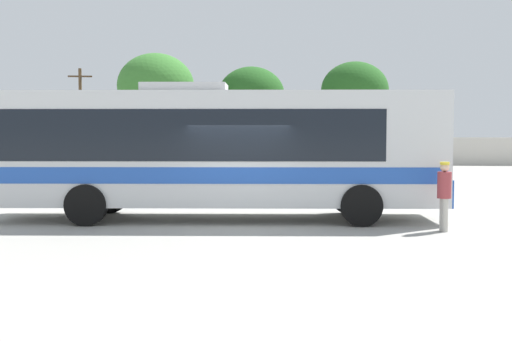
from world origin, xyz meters
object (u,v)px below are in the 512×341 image
Objects in this scene: parked_car_rightmost_black at (345,155)px; roadside_tree_left at (156,86)px; roadside_tree_midleft at (251,95)px; utility_pole_near at (81,113)px; parked_car_second_grey at (144,155)px; parked_car_third_dark_blue at (229,155)px; attendant_by_bus_door at (444,192)px; parked_car_leftmost_dark_blue at (62,155)px; coach_bus_silver_blue at (213,147)px; roadside_tree_midright at (355,90)px.

roadside_tree_left is at bearing 154.99° from parked_car_rightmost_black.
parked_car_rightmost_black is 0.63× the size of roadside_tree_midleft.
parked_car_rightmost_black is 0.66× the size of utility_pole_near.
parked_car_second_grey is 5.69m from parked_car_third_dark_blue.
roadside_tree_midleft is at bearing 14.52° from utility_pole_near.
roadside_tree_left is (-15.46, 32.67, 4.87)m from attendant_by_bus_door.
utility_pole_near reaches higher than attendant_by_bus_door.
parked_car_rightmost_black reaches higher than parked_car_leftmost_dark_blue.
parked_car_third_dark_blue is 0.54× the size of roadside_tree_left.
roadside_tree_left reaches higher than coach_bus_silver_blue.
roadside_tree_left is (4.49, 7.37, 5.03)m from parked_car_leftmost_dark_blue.
attendant_by_bus_door is 36.47m from roadside_tree_left.
utility_pole_near is (-15.26, 29.91, 1.79)m from coach_bus_silver_blue.
roadside_tree_midright reaches higher than parked_car_leftmost_dark_blue.
roadside_tree_midright is (14.29, 7.12, 4.65)m from parked_car_second_grey.
parked_car_leftmost_dark_blue is at bearing -141.15° from roadside_tree_midleft.
roadside_tree_midleft is (7.17, 2.02, -0.63)m from roadside_tree_left.
coach_bus_silver_blue is 6.00m from attendant_by_bus_door.
roadside_tree_left is 1.10× the size of roadside_tree_midright.
parked_car_rightmost_black is at bearing -0.20° from parked_car_second_grey.
parked_car_leftmost_dark_blue is 9.99m from roadside_tree_left.
roadside_tree_left is 1.12× the size of roadside_tree_midleft.
roadside_tree_midright is at bearing 21.94° from parked_car_leftmost_dark_blue.
utility_pole_near is at bearing -174.99° from roadside_tree_midright.
parked_car_rightmost_black is at bearing -25.01° from roadside_tree_left.
parked_car_third_dark_blue is at bearing 1.63° from parked_car_second_grey.
parked_car_leftmost_dark_blue is at bearing -121.31° from roadside_tree_left.
parked_car_third_dark_blue is at bearing 97.30° from coach_bus_silver_blue.
coach_bus_silver_blue reaches higher than attendant_by_bus_door.
roadside_tree_left is at bearing 107.35° from coach_bus_silver_blue.
roadside_tree_left is at bearing -177.95° from roadside_tree_midright.
parked_car_third_dark_blue is (5.69, 0.16, 0.02)m from parked_car_second_grey.
coach_bus_silver_blue is at bearing 165.39° from attendant_by_bus_door.
parked_car_third_dark_blue is (-8.89, 26.25, -0.16)m from attendant_by_bus_door.
roadside_tree_midleft is (6.29, 8.59, 4.41)m from parked_car_second_grey.
utility_pole_near is 0.85× the size of roadside_tree_left.
utility_pole_near is 0.94× the size of roadside_tree_midright.
parked_car_second_grey is 0.57× the size of roadside_tree_midright.
roadside_tree_midright is at bearing 26.49° from parked_car_second_grey.
roadside_tree_midleft is at bearing 53.78° from parked_car_second_grey.
parked_car_third_dark_blue reaches higher than parked_car_second_grey.
roadside_tree_left is at bearing 97.60° from parked_car_second_grey.
coach_bus_silver_blue is 7.28× the size of attendant_by_bus_door.
attendant_by_bus_door is 0.35× the size of parked_car_leftmost_dark_blue.
parked_car_second_grey is at bearing 8.43° from parked_car_leftmost_dark_blue.
parked_car_rightmost_black is 0.56× the size of roadside_tree_left.
utility_pole_near is (-1.04, 6.10, 2.94)m from parked_car_leftmost_dark_blue.
attendant_by_bus_door is at bearing -51.74° from parked_car_leftmost_dark_blue.
parked_car_second_grey is (-8.86, 24.60, -1.17)m from coach_bus_silver_blue.
attendant_by_bus_door is at bearing -60.80° from parked_car_second_grey.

